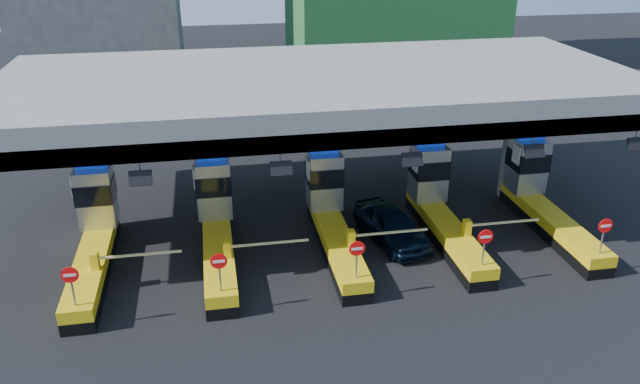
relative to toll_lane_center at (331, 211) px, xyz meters
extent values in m
plane|color=black|center=(0.00, -0.28, -1.40)|extent=(120.00, 120.00, 0.00)
cube|color=slate|center=(0.00, 2.72, 4.85)|extent=(28.00, 12.00, 1.50)
cube|color=#4C4C49|center=(0.00, -2.98, 4.45)|extent=(28.00, 0.60, 0.70)
cube|color=slate|center=(-10.00, 2.72, 1.35)|extent=(1.00, 1.00, 5.50)
cube|color=slate|center=(0.00, 2.72, 1.35)|extent=(1.00, 1.00, 5.50)
cube|color=slate|center=(10.00, 2.72, 1.35)|extent=(1.00, 1.00, 5.50)
cylinder|color=slate|center=(-7.50, -2.98, 3.85)|extent=(0.06, 0.06, 0.50)
cube|color=black|center=(-7.50, -3.18, 3.50)|extent=(0.80, 0.38, 0.54)
cylinder|color=slate|center=(-2.50, -2.98, 3.85)|extent=(0.06, 0.06, 0.50)
cube|color=black|center=(-2.50, -3.18, 3.50)|extent=(0.80, 0.38, 0.54)
cylinder|color=slate|center=(2.50, -2.98, 3.85)|extent=(0.06, 0.06, 0.50)
cube|color=black|center=(2.50, -3.18, 3.50)|extent=(0.80, 0.38, 0.54)
cylinder|color=slate|center=(7.50, -2.98, 3.85)|extent=(0.06, 0.06, 0.50)
cube|color=black|center=(7.50, -3.18, 3.50)|extent=(0.80, 0.38, 0.54)
cylinder|color=slate|center=(12.00, -2.98, 3.85)|extent=(0.06, 0.06, 0.50)
cube|color=black|center=(12.00, -3.18, 3.50)|extent=(0.80, 0.38, 0.54)
cube|color=black|center=(-10.00, -1.28, -1.15)|extent=(1.20, 8.00, 0.50)
cube|color=#E5B70C|center=(-10.00, -1.28, -0.65)|extent=(1.20, 8.00, 0.50)
cube|color=#9EA3A8|center=(-10.00, 1.52, 0.90)|extent=(1.50, 1.50, 2.60)
cube|color=black|center=(-10.00, 1.50, 1.20)|extent=(1.56, 1.56, 0.90)
cube|color=#0C2DBF|center=(-10.00, 1.52, 2.48)|extent=(1.30, 0.35, 0.55)
cube|color=white|center=(-10.80, 1.22, 1.60)|extent=(0.06, 0.70, 0.90)
cylinder|color=slate|center=(-10.00, -4.88, 0.25)|extent=(0.07, 0.07, 1.30)
cylinder|color=red|center=(-10.00, -4.91, 0.85)|extent=(0.60, 0.04, 0.60)
cube|color=white|center=(-10.00, -4.93, 0.85)|extent=(0.42, 0.02, 0.10)
cube|color=#E5B70C|center=(-9.65, -2.48, -0.05)|extent=(0.30, 0.35, 0.70)
cube|color=white|center=(-8.00, -2.48, 0.05)|extent=(3.20, 0.08, 0.08)
cube|color=black|center=(-5.00, -1.28, -1.15)|extent=(1.20, 8.00, 0.50)
cube|color=#E5B70C|center=(-5.00, -1.28, -0.65)|extent=(1.20, 8.00, 0.50)
cube|color=#9EA3A8|center=(-5.00, 1.52, 0.90)|extent=(1.50, 1.50, 2.60)
cube|color=black|center=(-5.00, 1.50, 1.20)|extent=(1.56, 1.56, 0.90)
cube|color=#0C2DBF|center=(-5.00, 1.52, 2.48)|extent=(1.30, 0.35, 0.55)
cube|color=white|center=(-5.80, 1.22, 1.60)|extent=(0.06, 0.70, 0.90)
cylinder|color=slate|center=(-5.00, -4.88, 0.25)|extent=(0.07, 0.07, 1.30)
cylinder|color=red|center=(-5.00, -4.91, 0.85)|extent=(0.60, 0.04, 0.60)
cube|color=white|center=(-5.00, -4.93, 0.85)|extent=(0.42, 0.02, 0.10)
cube|color=#E5B70C|center=(-4.65, -2.48, -0.05)|extent=(0.30, 0.35, 0.70)
cube|color=white|center=(-3.00, -2.48, 0.05)|extent=(3.20, 0.08, 0.08)
cube|color=black|center=(0.00, -1.28, -1.15)|extent=(1.20, 8.00, 0.50)
cube|color=#E5B70C|center=(0.00, -1.28, -0.65)|extent=(1.20, 8.00, 0.50)
cube|color=#9EA3A8|center=(0.00, 1.52, 0.90)|extent=(1.50, 1.50, 2.60)
cube|color=black|center=(0.00, 1.50, 1.20)|extent=(1.56, 1.56, 0.90)
cube|color=#0C2DBF|center=(0.00, 1.52, 2.48)|extent=(1.30, 0.35, 0.55)
cube|color=white|center=(-0.80, 1.22, 1.60)|extent=(0.06, 0.70, 0.90)
cylinder|color=slate|center=(0.00, -4.88, 0.25)|extent=(0.07, 0.07, 1.30)
cylinder|color=red|center=(0.00, -4.91, 0.85)|extent=(0.60, 0.04, 0.60)
cube|color=white|center=(0.00, -4.93, 0.85)|extent=(0.42, 0.02, 0.10)
cube|color=#E5B70C|center=(0.35, -2.48, -0.05)|extent=(0.30, 0.35, 0.70)
cube|color=white|center=(2.00, -2.48, 0.05)|extent=(3.20, 0.08, 0.08)
cube|color=black|center=(5.00, -1.28, -1.15)|extent=(1.20, 8.00, 0.50)
cube|color=#E5B70C|center=(5.00, -1.28, -0.65)|extent=(1.20, 8.00, 0.50)
cube|color=#9EA3A8|center=(5.00, 1.52, 0.90)|extent=(1.50, 1.50, 2.60)
cube|color=black|center=(5.00, 1.50, 1.20)|extent=(1.56, 1.56, 0.90)
cube|color=#0C2DBF|center=(5.00, 1.52, 2.48)|extent=(1.30, 0.35, 0.55)
cube|color=white|center=(4.20, 1.22, 1.60)|extent=(0.06, 0.70, 0.90)
cylinder|color=slate|center=(5.00, -4.88, 0.25)|extent=(0.07, 0.07, 1.30)
cylinder|color=red|center=(5.00, -4.91, 0.85)|extent=(0.60, 0.04, 0.60)
cube|color=white|center=(5.00, -4.93, 0.85)|extent=(0.42, 0.02, 0.10)
cube|color=#E5B70C|center=(5.35, -2.48, -0.05)|extent=(0.30, 0.35, 0.70)
cube|color=white|center=(7.00, -2.48, 0.05)|extent=(3.20, 0.08, 0.08)
cube|color=black|center=(10.00, -1.28, -1.15)|extent=(1.20, 8.00, 0.50)
cube|color=#E5B70C|center=(10.00, -1.28, -0.65)|extent=(1.20, 8.00, 0.50)
cube|color=#9EA3A8|center=(10.00, 1.52, 0.90)|extent=(1.50, 1.50, 2.60)
cube|color=black|center=(10.00, 1.50, 1.20)|extent=(1.56, 1.56, 0.90)
cube|color=#0C2DBF|center=(10.00, 1.52, 2.48)|extent=(1.30, 0.35, 0.55)
cube|color=white|center=(9.20, 1.22, 1.60)|extent=(0.06, 0.70, 0.90)
cylinder|color=slate|center=(10.00, -4.88, 0.25)|extent=(0.07, 0.07, 1.30)
cylinder|color=red|center=(10.00, -4.91, 0.85)|extent=(0.60, 0.04, 0.60)
cube|color=white|center=(10.00, -4.93, 0.85)|extent=(0.42, 0.02, 0.10)
cube|color=#E5B70C|center=(10.35, -2.48, -0.05)|extent=(0.30, 0.35, 0.70)
cube|color=white|center=(12.00, -2.48, 0.05)|extent=(3.20, 0.08, 0.08)
imported|color=black|center=(2.64, -0.65, -0.60)|extent=(2.93, 4.99, 1.59)
camera|label=1|loc=(-4.93, -24.21, 12.08)|focal=35.00mm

